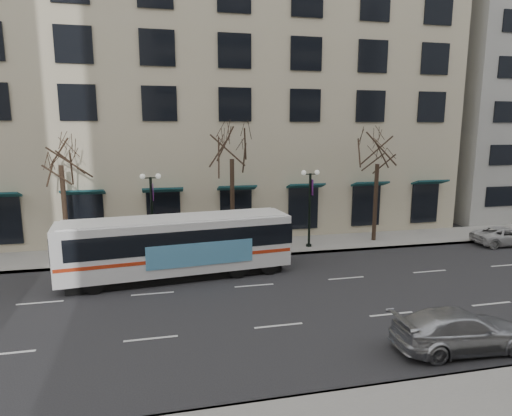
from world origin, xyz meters
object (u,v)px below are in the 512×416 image
object	(u,v)px
tree_far_right	(378,150)
tree_far_left	(60,149)
lamp_post_left	(152,211)
white_pickup	(505,236)
lamp_post_right	(310,205)
city_bus	(179,245)
silver_car	(460,330)
tree_far_mid	(232,144)

from	to	relation	value
tree_far_right	tree_far_left	bearing A→B (deg)	180.00
lamp_post_left	white_pickup	world-z (taller)	lamp_post_left
lamp_post_left	lamp_post_right	bearing A→B (deg)	0.00
tree_far_left	lamp_post_right	bearing A→B (deg)	-2.29
lamp_post_left	city_bus	bearing A→B (deg)	-69.48
lamp_post_right	white_pickup	size ratio (longest dim) A/B	1.19
tree_far_right	white_pickup	world-z (taller)	tree_far_right
white_pickup	silver_car	bearing A→B (deg)	135.25
city_bus	silver_car	world-z (taller)	city_bus
lamp_post_left	city_bus	xyz separation A→B (m)	(1.39, -3.72, -1.17)
tree_far_left	tree_far_mid	world-z (taller)	tree_far_mid
tree_far_left	lamp_post_left	bearing A→B (deg)	-6.83
tree_far_mid	white_pickup	size ratio (longest dim) A/B	1.95
white_pickup	lamp_post_right	bearing A→B (deg)	83.89
white_pickup	lamp_post_left	bearing A→B (deg)	87.49
tree_far_mid	white_pickup	xyz separation A→B (m)	(18.42, -2.60, -6.30)
tree_far_left	tree_far_mid	distance (m)	10.00
lamp_post_right	city_bus	distance (m)	9.45
white_pickup	tree_far_right	bearing A→B (deg)	75.21
lamp_post_left	silver_car	size ratio (longest dim) A/B	1.05
tree_far_right	silver_car	distance (m)	15.92
city_bus	tree_far_left	bearing A→B (deg)	140.04
tree_far_right	lamp_post_left	world-z (taller)	tree_far_right
silver_car	white_pickup	world-z (taller)	silver_car
tree_far_mid	white_pickup	bearing A→B (deg)	-8.03
city_bus	silver_car	distance (m)	13.76
lamp_post_right	white_pickup	distance (m)	13.76
tree_far_mid	lamp_post_left	xyz separation A→B (m)	(-4.99, -0.60, -3.96)
city_bus	white_pickup	distance (m)	22.12
tree_far_right	tree_far_mid	bearing A→B (deg)	180.00
tree_far_left	lamp_post_right	size ratio (longest dim) A/B	1.60
tree_far_right	city_bus	bearing A→B (deg)	-162.37
tree_far_left	tree_far_mid	xyz separation A→B (m)	(10.00, 0.00, 0.21)
lamp_post_right	silver_car	distance (m)	13.88
tree_far_right	white_pickup	size ratio (longest dim) A/B	1.84
tree_far_left	lamp_post_left	size ratio (longest dim) A/B	1.60
tree_far_mid	tree_far_right	distance (m)	10.01
tree_far_right	lamp_post_right	xyz separation A→B (m)	(-4.99, -0.60, -3.48)
tree_far_left	tree_far_right	xyz separation A→B (m)	(20.00, 0.00, -0.28)
tree_far_left	silver_car	bearing A→B (deg)	-42.01
tree_far_left	city_bus	size ratio (longest dim) A/B	0.68
silver_car	tree_far_right	bearing A→B (deg)	-13.96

